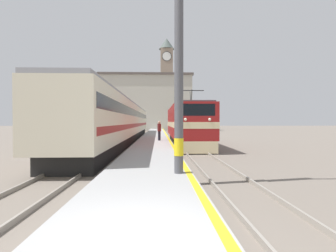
{
  "coord_description": "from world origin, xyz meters",
  "views": [
    {
      "loc": [
        0.41,
        -4.11,
        2.21
      ],
      "look_at": [
        1.42,
        24.0,
        1.72
      ],
      "focal_mm": 28.0,
      "sensor_mm": 36.0,
      "label": 1
    }
  ],
  "objects_px": {
    "locomotive_train": "(186,125)",
    "clock_tower": "(167,81)",
    "catenary_mast": "(180,51)",
    "passenger_train": "(125,121)",
    "person_on_platform": "(159,130)"
  },
  "relations": [
    {
      "from": "clock_tower",
      "to": "catenary_mast",
      "type": "bearing_deg",
      "value": -91.35
    },
    {
      "from": "locomotive_train",
      "to": "passenger_train",
      "type": "height_order",
      "value": "locomotive_train"
    },
    {
      "from": "locomotive_train",
      "to": "catenary_mast",
      "type": "distance_m",
      "value": 15.47
    },
    {
      "from": "locomotive_train",
      "to": "clock_tower",
      "type": "relative_size",
      "value": 0.56
    },
    {
      "from": "catenary_mast",
      "to": "clock_tower",
      "type": "bearing_deg",
      "value": 88.65
    },
    {
      "from": "passenger_train",
      "to": "locomotive_train",
      "type": "bearing_deg",
      "value": -42.65
    },
    {
      "from": "locomotive_train",
      "to": "passenger_train",
      "type": "distance_m",
      "value": 8.66
    },
    {
      "from": "catenary_mast",
      "to": "person_on_platform",
      "type": "distance_m",
      "value": 15.81
    },
    {
      "from": "person_on_platform",
      "to": "passenger_train",
      "type": "bearing_deg",
      "value": 125.03
    },
    {
      "from": "locomotive_train",
      "to": "passenger_train",
      "type": "relative_size",
      "value": 0.35
    },
    {
      "from": "passenger_train",
      "to": "clock_tower",
      "type": "relative_size",
      "value": 1.59
    },
    {
      "from": "catenary_mast",
      "to": "person_on_platform",
      "type": "xyz_separation_m",
      "value": [
        -0.67,
        15.46,
        -3.23
      ]
    },
    {
      "from": "clock_tower",
      "to": "passenger_train",
      "type": "bearing_deg",
      "value": -97.93
    },
    {
      "from": "passenger_train",
      "to": "clock_tower",
      "type": "distance_m",
      "value": 45.31
    },
    {
      "from": "person_on_platform",
      "to": "clock_tower",
      "type": "bearing_deg",
      "value": 87.44
    }
  ]
}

